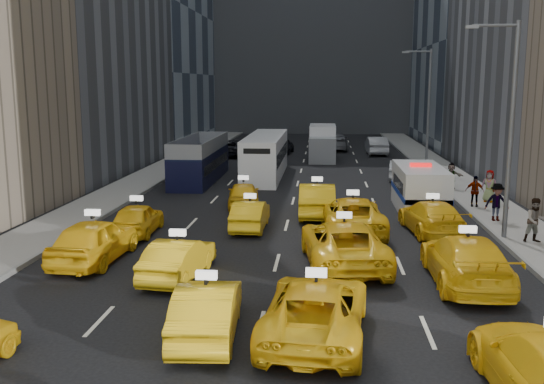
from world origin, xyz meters
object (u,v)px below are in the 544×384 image
(nypd_van, at_px, (420,190))
(city_bus, at_px, (266,156))
(box_truck, at_px, (322,143))
(double_decker, at_px, (200,160))

(nypd_van, height_order, city_bus, city_bus)
(city_bus, xyz_separation_m, box_truck, (4.00, 9.82, -0.01))
(city_bus, relative_size, box_truck, 1.74)
(city_bus, bearing_deg, nypd_van, -55.05)
(nypd_van, xyz_separation_m, box_truck, (-5.06, 21.05, 0.32))
(nypd_van, height_order, double_decker, double_decker)
(nypd_van, distance_m, double_decker, 16.01)
(double_decker, distance_m, city_bus, 4.82)
(box_truck, bearing_deg, city_bus, -116.45)
(double_decker, height_order, box_truck, box_truck)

